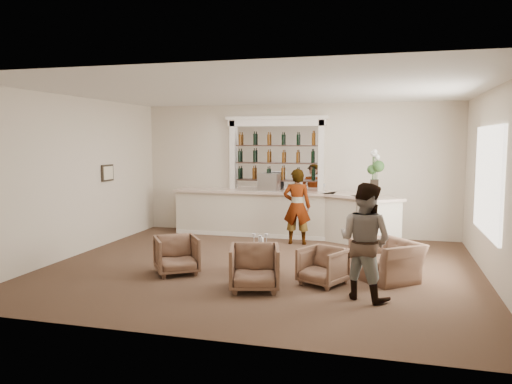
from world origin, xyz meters
TOP-DOWN VIEW (x-y plane):
  - ground at (0.00, 0.00)m, footprint 8.00×8.00m
  - room_shell at (0.16, 0.71)m, footprint 8.04×7.02m
  - bar_counter at (-0.16, 3.00)m, footprint 5.72×1.80m
  - back_bar_alcove at (-0.50, 3.41)m, footprint 2.64×0.25m
  - cocktail_table at (0.07, -0.37)m, footprint 0.71×0.71m
  - sommelier at (0.25, 2.30)m, footprint 0.67×0.47m
  - guest at (1.97, -1.37)m, footprint 1.07×0.99m
  - armchair_left at (-1.37, -0.81)m, footprint 1.03×1.03m
  - armchair_center at (0.25, -1.39)m, footprint 0.96×0.98m
  - armchair_right at (1.27, -0.81)m, footprint 0.90×0.91m
  - armchair_far at (2.30, -0.23)m, footprint 1.36×1.38m
  - espresso_machine at (-0.60, 3.06)m, footprint 0.50×0.43m
  - flower_vase at (1.98, 2.30)m, footprint 0.28×0.28m
  - wine_glass_bar_left at (0.22, 3.06)m, footprint 0.07×0.07m
  - wine_glass_bar_right at (0.78, 3.06)m, footprint 0.07×0.07m
  - wine_glass_tbl_a at (-0.05, -0.34)m, footprint 0.07×0.07m
  - wine_glass_tbl_b at (0.17, -0.29)m, footprint 0.07×0.07m
  - wine_glass_tbl_c at (0.11, -0.50)m, footprint 0.07×0.07m
  - napkin_holder at (0.05, -0.23)m, footprint 0.08×0.08m

SIDE VIEW (x-z plane):
  - ground at x=0.00m, z-range 0.00..0.00m
  - cocktail_table at x=0.07m, z-range 0.00..0.50m
  - armchair_right at x=1.27m, z-range 0.00..0.62m
  - armchair_far at x=2.30m, z-range 0.00..0.67m
  - armchair_left at x=-1.37m, z-range 0.00..0.68m
  - armchair_center at x=0.25m, z-range 0.00..0.73m
  - napkin_holder at x=0.05m, z-range 0.50..0.62m
  - bar_counter at x=-0.16m, z-range 0.00..1.14m
  - wine_glass_tbl_a at x=-0.05m, z-range 0.50..0.71m
  - wine_glass_tbl_b at x=0.17m, z-range 0.50..0.71m
  - wine_glass_tbl_c at x=0.11m, z-range 0.50..0.71m
  - sommelier at x=0.25m, z-range 0.00..1.75m
  - guest at x=1.97m, z-range 0.00..1.77m
  - wine_glass_bar_left at x=0.22m, z-range 1.14..1.35m
  - wine_glass_bar_right at x=0.78m, z-range 1.14..1.35m
  - espresso_machine at x=-0.60m, z-range 1.14..1.57m
  - flower_vase at x=1.98m, z-range 1.21..2.25m
  - back_bar_alcove at x=-0.50m, z-range 0.53..3.53m
  - room_shell at x=0.16m, z-range 0.68..4.00m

